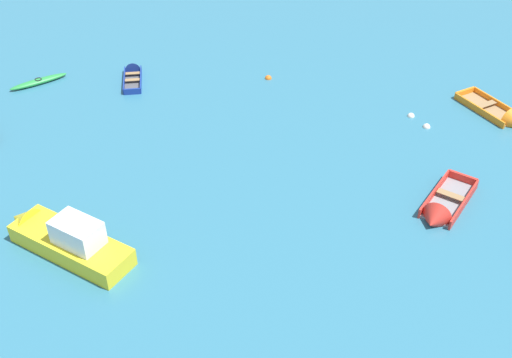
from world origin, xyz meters
TOP-DOWN VIEW (x-y plane):
  - rowboat_orange_center at (12.85, 27.64)m, footprint 3.35×4.23m
  - rowboat_deep_blue_far_right at (-7.72, 31.60)m, footprint 1.51×3.33m
  - rowboat_red_distant_center at (8.01, 19.66)m, footprint 3.23×4.13m
  - motor_launch_yellow_midfield_right at (-7.48, 16.83)m, footprint 5.96×4.20m
  - kayak_green_far_left at (-12.96, 30.39)m, footprint 2.98×2.49m
  - mooring_buoy_near_foreground at (0.25, 31.65)m, footprint 0.40×0.40m
  - mooring_buoy_between_boats_left at (7.98, 27.79)m, footprint 0.38×0.38m
  - mooring_buoy_between_boats_right at (8.63, 26.74)m, footprint 0.40×0.40m

SIDE VIEW (x-z plane):
  - mooring_buoy_near_foreground at x=0.25m, z-range -0.20..0.20m
  - mooring_buoy_between_boats_left at x=7.98m, z-range -0.19..0.19m
  - mooring_buoy_between_boats_right at x=8.63m, z-range -0.20..0.20m
  - kayak_green_far_left at x=-12.96m, z-range -0.01..0.31m
  - rowboat_deep_blue_far_right at x=-7.72m, z-range -0.29..0.61m
  - rowboat_orange_center at x=12.85m, z-range -0.50..0.85m
  - rowboat_red_distant_center at x=8.01m, z-range -0.44..0.86m
  - motor_launch_yellow_midfield_right at x=-7.48m, z-range -0.45..1.64m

